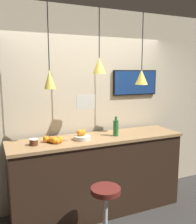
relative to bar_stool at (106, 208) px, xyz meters
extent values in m
cube|color=beige|center=(0.20, 1.09, 1.01)|extent=(8.00, 0.06, 2.90)
cube|color=black|center=(0.20, 0.67, 0.09)|extent=(2.39, 0.58, 1.06)
cube|color=#99754C|center=(0.20, 0.67, 0.64)|extent=(2.43, 0.62, 0.04)
cylinder|color=#B7B7BC|center=(0.00, 0.00, -0.12)|extent=(0.05, 0.05, 0.61)
cylinder|color=#5B1E19|center=(0.00, 0.00, 0.22)|extent=(0.34, 0.34, 0.06)
cylinder|color=beige|center=(-0.05, 0.63, 0.68)|extent=(0.22, 0.22, 0.05)
sphere|color=orange|center=(-0.07, 0.64, 0.75)|extent=(0.08, 0.08, 0.08)
sphere|color=orange|center=(-0.03, 0.64, 0.75)|extent=(0.08, 0.08, 0.08)
sphere|color=orange|center=(-0.05, 0.63, 0.74)|extent=(0.07, 0.07, 0.07)
sphere|color=orange|center=(-0.40, 0.58, 0.69)|extent=(0.07, 0.07, 0.07)
sphere|color=orange|center=(-0.49, 0.72, 0.70)|extent=(0.08, 0.08, 0.08)
sphere|color=orange|center=(-0.42, 0.67, 0.69)|extent=(0.07, 0.07, 0.07)
sphere|color=orange|center=(-0.45, 0.66, 0.69)|extent=(0.07, 0.07, 0.07)
sphere|color=orange|center=(-0.36, 0.61, 0.70)|extent=(0.09, 0.09, 0.09)
sphere|color=orange|center=(-0.42, 0.59, 0.70)|extent=(0.09, 0.09, 0.09)
sphere|color=orange|center=(-0.42, 0.66, 0.70)|extent=(0.08, 0.08, 0.08)
sphere|color=orange|center=(-0.43, 0.62, 0.70)|extent=(0.09, 0.09, 0.09)
sphere|color=orange|center=(-0.41, 0.59, 0.69)|extent=(0.07, 0.07, 0.07)
sphere|color=orange|center=(-0.50, 0.70, 0.70)|extent=(0.09, 0.09, 0.09)
cylinder|color=#286B33|center=(0.46, 0.63, 0.77)|extent=(0.08, 0.08, 0.22)
cylinder|color=#286B33|center=(0.46, 0.63, 0.90)|extent=(0.03, 0.03, 0.06)
cylinder|color=#562D19|center=(-0.67, 0.63, 0.69)|extent=(0.10, 0.10, 0.07)
cylinder|color=white|center=(-0.67, 0.63, 0.73)|extent=(0.10, 0.10, 0.01)
cylinder|color=black|center=(-0.46, 0.63, 1.96)|extent=(0.01, 0.01, 0.79)
cone|color=#EAD14C|center=(-0.46, 0.63, 1.45)|extent=(0.14, 0.14, 0.22)
sphere|color=#F9EFCC|center=(-0.46, 0.63, 1.36)|extent=(0.04, 0.04, 0.04)
cylinder|color=black|center=(0.20, 0.63, 2.04)|extent=(0.01, 0.01, 0.63)
cone|color=#EAD14C|center=(0.20, 0.63, 1.62)|extent=(0.18, 0.18, 0.21)
sphere|color=#F9EFCC|center=(0.20, 0.63, 1.54)|extent=(0.04, 0.04, 0.04)
cylinder|color=black|center=(0.86, 0.63, 1.96)|extent=(0.01, 0.01, 0.79)
cone|color=#EAD14C|center=(0.86, 0.63, 1.47)|extent=(0.18, 0.18, 0.21)
sphere|color=#F9EFCC|center=(0.86, 0.63, 1.38)|extent=(0.04, 0.04, 0.04)
cube|color=black|center=(1.01, 1.04, 1.37)|extent=(0.77, 0.04, 0.39)
cube|color=navy|center=(1.01, 1.02, 1.37)|extent=(0.74, 0.01, 0.36)
cube|color=white|center=(-0.06, 0.44, 1.18)|extent=(0.24, 0.01, 0.17)
camera|label=1|loc=(-1.15, -2.38, 1.55)|focal=40.00mm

